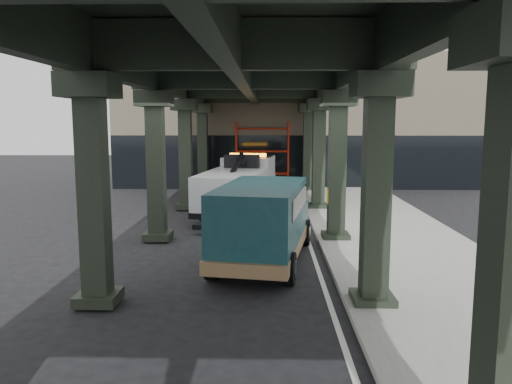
# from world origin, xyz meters

# --- Properties ---
(ground) EXTENTS (90.00, 90.00, 0.00)m
(ground) POSITION_xyz_m (0.00, 0.00, 0.00)
(ground) COLOR black
(ground) RESTS_ON ground
(sidewalk) EXTENTS (5.00, 40.00, 0.15)m
(sidewalk) POSITION_xyz_m (4.50, 2.00, 0.07)
(sidewalk) COLOR gray
(sidewalk) RESTS_ON ground
(lane_stripe) EXTENTS (0.12, 38.00, 0.01)m
(lane_stripe) POSITION_xyz_m (1.70, 2.00, 0.01)
(lane_stripe) COLOR silver
(lane_stripe) RESTS_ON ground
(viaduct) EXTENTS (7.40, 32.00, 6.40)m
(viaduct) POSITION_xyz_m (-0.40, 2.00, 5.46)
(viaduct) COLOR black
(viaduct) RESTS_ON ground
(building) EXTENTS (22.00, 10.00, 8.00)m
(building) POSITION_xyz_m (2.00, 20.00, 4.00)
(building) COLOR #C6B793
(building) RESTS_ON ground
(scaffolding) EXTENTS (3.08, 0.88, 4.00)m
(scaffolding) POSITION_xyz_m (0.00, 14.64, 2.11)
(scaffolding) COLOR red
(scaffolding) RESTS_ON ground
(tow_truck) EXTENTS (3.34, 8.30, 2.65)m
(tow_truck) POSITION_xyz_m (-0.89, 7.49, 1.29)
(tow_truck) COLOR black
(tow_truck) RESTS_ON ground
(towed_van) EXTENTS (3.06, 5.92, 2.29)m
(towed_van) POSITION_xyz_m (0.19, -0.57, 1.23)
(towed_van) COLOR #123B42
(towed_van) RESTS_ON ground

